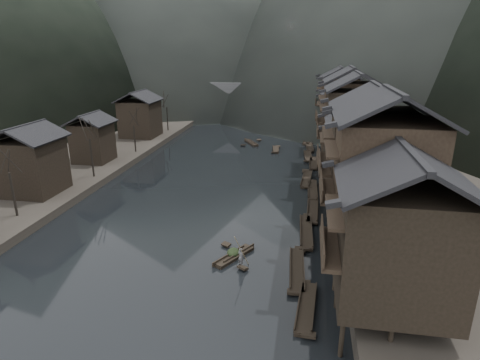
# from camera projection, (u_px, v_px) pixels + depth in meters

# --- Properties ---
(water) EXTENTS (300.00, 300.00, 0.00)m
(water) POSITION_uv_depth(u_px,v_px,m) (172.00, 253.00, 36.25)
(water) COLOR black
(water) RESTS_ON ground
(right_bank) EXTENTS (40.00, 200.00, 1.80)m
(right_bank) POSITION_uv_depth(u_px,v_px,m) (447.00, 151.00, 67.74)
(right_bank) COLOR #2D2823
(right_bank) RESTS_ON ground
(left_bank) EXTENTS (40.00, 200.00, 1.20)m
(left_bank) POSITION_uv_depth(u_px,v_px,m) (68.00, 137.00, 79.00)
(left_bank) COLOR #2D2823
(left_bank) RESTS_ON ground
(stilt_houses) EXTENTS (9.00, 67.60, 15.20)m
(stilt_houses) POSITION_uv_depth(u_px,v_px,m) (356.00, 124.00, 48.56)
(stilt_houses) COLOR black
(stilt_houses) RESTS_ON ground
(left_houses) EXTENTS (8.10, 53.20, 8.73)m
(left_houses) POSITION_uv_depth(u_px,v_px,m) (77.00, 136.00, 56.50)
(left_houses) COLOR black
(left_houses) RESTS_ON left_bank
(bare_trees) EXTENTS (3.70, 61.75, 7.39)m
(bare_trees) POSITION_uv_depth(u_px,v_px,m) (84.00, 138.00, 51.86)
(bare_trees) COLOR black
(bare_trees) RESTS_ON left_bank
(moored_sampans) EXTENTS (2.75, 66.48, 0.47)m
(moored_sampans) POSITION_uv_depth(u_px,v_px,m) (308.00, 178.00, 56.13)
(moored_sampans) COLOR black
(moored_sampans) RESTS_ON water
(midriver_boats) EXTENTS (14.39, 39.93, 0.44)m
(midriver_boats) POSITION_uv_depth(u_px,v_px,m) (257.00, 132.00, 85.70)
(midriver_boats) COLOR black
(midriver_boats) RESTS_ON water
(stone_bridge) EXTENTS (40.00, 6.00, 9.00)m
(stone_bridge) POSITION_uv_depth(u_px,v_px,m) (263.00, 98.00, 101.86)
(stone_bridge) COLOR #4C4C4F
(stone_bridge) RESTS_ON ground
(hero_sampan) EXTENTS (3.20, 4.71, 0.43)m
(hero_sampan) POSITION_uv_depth(u_px,v_px,m) (234.00, 256.00, 35.42)
(hero_sampan) COLOR black
(hero_sampan) RESTS_ON water
(cargo_heap) EXTENTS (1.09, 1.43, 0.65)m
(cargo_heap) POSITION_uv_depth(u_px,v_px,m) (233.00, 249.00, 35.44)
(cargo_heap) COLOR black
(cargo_heap) RESTS_ON hero_sampan
(boatman) EXTENTS (0.70, 0.64, 1.61)m
(boatman) POSITION_uv_depth(u_px,v_px,m) (241.00, 254.00, 33.54)
(boatman) COLOR slate
(boatman) RESTS_ON hero_sampan
(bamboo_pole) EXTENTS (1.24, 1.75, 3.93)m
(bamboo_pole) POSITION_uv_depth(u_px,v_px,m) (243.00, 224.00, 32.62)
(bamboo_pole) COLOR #8C7A51
(bamboo_pole) RESTS_ON boatman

